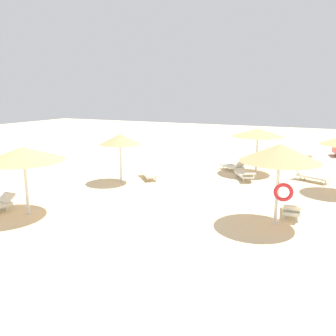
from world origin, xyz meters
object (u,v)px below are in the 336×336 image
parasol_1 (23,154)px  parasol_4 (120,139)px  lounger_2 (311,176)px  bench_0 (306,159)px  lounger_0 (233,166)px  parasol_0 (258,133)px  bench_1 (288,160)px  lounger_5 (245,174)px  lounger_3 (291,208)px  lounger_4 (149,173)px  parasol_3 (280,153)px

parasol_1 → parasol_4: (0.55, 5.96, -0.10)m
lounger_2 → bench_0: size_ratio=1.28×
lounger_0 → bench_0: lounger_0 is taller
parasol_1 → parasol_0: bearing=59.2°
parasol_4 → bench_1: 11.81m
parasol_4 → lounger_5: 7.23m
parasol_0 → parasol_4: 8.29m
bench_1 → parasol_0: bearing=-114.2°
lounger_2 → bench_1: size_ratio=1.30×
lounger_5 → lounger_3: bearing=-58.7°
parasol_1 → lounger_4: parasol_1 is taller
lounger_0 → lounger_3: bearing=-58.7°
parasol_3 → lounger_5: size_ratio=1.55×
bench_1 → parasol_1: bearing=-119.4°
lounger_0 → lounger_2: bearing=-8.1°
bench_1 → parasol_3: bearing=-85.4°
lounger_4 → bench_1: lounger_4 is taller
parasol_1 → lounger_0: 12.72m
lounger_3 → bench_1: bearing=97.5°
lounger_0 → lounger_4: size_ratio=1.03×
parasol_0 → parasol_1: size_ratio=1.00×
lounger_3 → bench_1: (-1.35, 10.26, 0.03)m
lounger_2 → lounger_5: lounger_2 is taller
lounger_4 → lounger_5: size_ratio=0.93×
bench_1 → lounger_0: bearing=-130.3°
parasol_0 → parasol_4: size_ratio=1.18×
parasol_0 → bench_0: parasol_0 is taller
lounger_0 → bench_1: (2.86, 3.36, 0.02)m
parasol_0 → lounger_4: bearing=-142.8°
parasol_3 → lounger_2: 7.87m
parasol_4 → bench_1: bearing=48.5°
parasol_4 → bench_0: bearing=47.8°
parasol_0 → lounger_3: 7.85m
parasol_1 → bench_0: bearing=59.2°
parasol_4 → parasol_1: bearing=-95.2°
parasol_0 → lounger_0: 2.57m
parasol_4 → lounger_0: 7.51m
lounger_2 → bench_1: (-1.70, 4.01, 0.03)m
lounger_0 → bench_0: 5.91m
parasol_0 → lounger_0: (-1.39, -0.10, -2.16)m
parasol_4 → lounger_4: bearing=56.4°
parasol_3 → bench_1: parasol_3 is taller
parasol_0 → lounger_3: size_ratio=1.61×
lounger_3 → lounger_4: lounger_4 is taller
parasol_3 → lounger_2: bearing=84.0°
parasol_3 → lounger_3: parasol_3 is taller
parasol_1 → bench_1: size_ratio=2.07×
parasol_1 → bench_1: parasol_1 is taller
lounger_5 → lounger_4: bearing=-158.2°
parasol_0 → parasol_3: 8.55m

